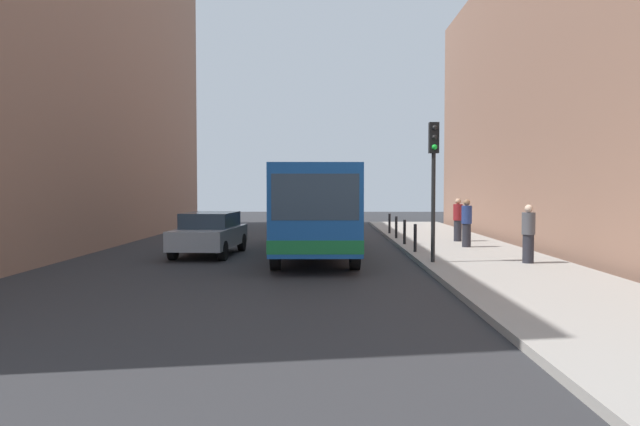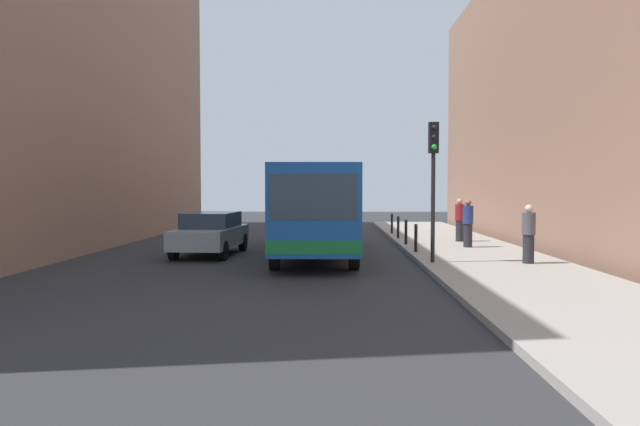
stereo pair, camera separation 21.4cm
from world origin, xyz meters
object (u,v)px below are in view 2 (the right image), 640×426
at_px(car_behind_bus, 321,216).
at_px(traffic_light, 433,165).
at_px(bus, 315,205).
at_px(pedestrian_mid_sidewalk, 468,223).
at_px(bollard_far, 398,227).
at_px(car_beside_bus, 211,232).
at_px(bollard_farthest, 392,223).
at_px(bollard_near, 416,238).
at_px(bollard_mid, 406,232).
at_px(pedestrian_near_signal, 529,234).
at_px(pedestrian_far_sidewalk, 460,220).

distance_m(car_behind_bus, traffic_light, 15.63).
distance_m(bus, pedestrian_mid_sidewalk, 5.76).
bearing_deg(bollard_far, car_beside_bus, -143.36).
xyz_separation_m(bus, traffic_light, (3.55, -3.37, 1.28)).
xyz_separation_m(car_beside_bus, bollard_farthest, (7.10, 8.05, -0.16)).
height_order(bollard_near, bollard_far, same).
distance_m(bollard_mid, bollard_farthest, 5.54).
relative_size(bollard_far, pedestrian_near_signal, 0.56).
bearing_deg(pedestrian_far_sidewalk, car_behind_bus, -46.79).
distance_m(car_beside_bus, traffic_light, 8.15).
xyz_separation_m(bollard_near, pedestrian_mid_sidewalk, (2.15, 1.67, 0.41)).
distance_m(bollard_farthest, pedestrian_near_signal, 11.69).
bearing_deg(car_beside_bus, pedestrian_mid_sidewalk, -167.88).
height_order(car_behind_bus, pedestrian_far_sidewalk, pedestrian_far_sidewalk).
relative_size(bus, bollard_mid, 11.66).
bearing_deg(pedestrian_far_sidewalk, pedestrian_mid_sidewalk, 92.73).
height_order(bollard_far, pedestrian_near_signal, pedestrian_near_signal).
relative_size(bollard_farthest, pedestrian_mid_sidewalk, 0.54).
xyz_separation_m(car_behind_bus, bollard_farthest, (3.48, -3.90, -0.16)).
bearing_deg(pedestrian_near_signal, car_beside_bus, -26.97).
bearing_deg(traffic_light, car_behind_bus, 103.38).
xyz_separation_m(bollard_farthest, pedestrian_near_signal, (2.83, -11.34, 0.37)).
relative_size(car_beside_bus, bollard_far, 4.74).
xyz_separation_m(bollard_near, bollard_far, (0.00, 5.54, 0.00)).
relative_size(car_beside_bus, pedestrian_mid_sidewalk, 2.55).
relative_size(bus, pedestrian_far_sidewalk, 6.30).
height_order(bus, bollard_far, bus).
bearing_deg(bollard_far, pedestrian_mid_sidewalk, -60.98).
distance_m(traffic_light, pedestrian_mid_sidewalk, 5.33).
distance_m(traffic_light, pedestrian_near_signal, 3.39).
relative_size(traffic_light, pedestrian_mid_sidewalk, 2.32).
relative_size(bus, car_behind_bus, 2.50).
relative_size(bus, traffic_light, 2.70).
bearing_deg(car_behind_bus, car_beside_bus, 72.37).
bearing_deg(pedestrian_near_signal, pedestrian_far_sidewalk, -94.76).
bearing_deg(bollard_far, bus, -124.58).
relative_size(traffic_light, bollard_far, 4.32).
relative_size(bollard_near, pedestrian_far_sidewalk, 0.54).
bearing_deg(bus, bollard_farthest, -115.22).
bearing_deg(car_beside_bus, bollard_farthest, -127.98).
xyz_separation_m(bus, bollard_near, (3.45, -0.53, -1.10)).
bearing_deg(bollard_farthest, pedestrian_mid_sidewalk, -72.08).
bearing_deg(car_beside_bus, pedestrian_near_signal, 165.11).
relative_size(pedestrian_near_signal, pedestrian_mid_sidewalk, 0.96).
xyz_separation_m(bollard_farthest, pedestrian_far_sidewalk, (2.35, -4.24, 0.40)).
relative_size(bollard_mid, bollard_farthest, 1.00).
relative_size(car_beside_bus, car_behind_bus, 1.02).
bearing_deg(bollard_mid, bollard_near, -90.00).
bearing_deg(pedestrian_far_sidewalk, pedestrian_near_signal, 101.48).
height_order(bus, traffic_light, traffic_light).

